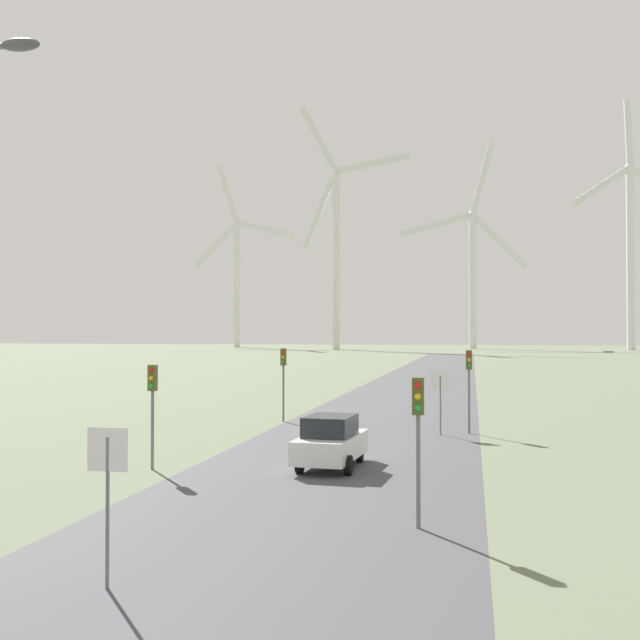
{
  "coord_description": "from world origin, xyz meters",
  "views": [
    {
      "loc": [
        4.67,
        -5.28,
        4.7
      ],
      "look_at": [
        0.0,
        17.68,
        5.11
      ],
      "focal_mm": 42.0,
      "sensor_mm": 36.0,
      "label": 1
    }
  ],
  "objects_px": {
    "car_approaching": "(331,442)",
    "stop_sign_far": "(440,391)",
    "wind_turbine_center": "(473,263)",
    "wind_turbine_right": "(631,239)",
    "traffic_light_post_near_right": "(418,418)",
    "traffic_light_post_near_left": "(152,393)",
    "wind_turbine_far_left": "(237,269)",
    "wind_turbine_left": "(336,238)",
    "traffic_light_post_mid_left": "(283,368)",
    "traffic_light_post_mid_right": "(469,372)",
    "stop_sign_near": "(108,476)"
  },
  "relations": [
    {
      "from": "wind_turbine_far_left",
      "to": "wind_turbine_center",
      "type": "bearing_deg",
      "value": -6.08
    },
    {
      "from": "car_approaching",
      "to": "wind_turbine_left",
      "type": "relative_size",
      "value": 0.06
    },
    {
      "from": "wind_turbine_left",
      "to": "stop_sign_far",
      "type": "bearing_deg",
      "value": -78.16
    },
    {
      "from": "car_approaching",
      "to": "wind_turbine_center",
      "type": "bearing_deg",
      "value": 88.56
    },
    {
      "from": "stop_sign_far",
      "to": "traffic_light_post_mid_right",
      "type": "distance_m",
      "value": 1.75
    },
    {
      "from": "wind_turbine_far_left",
      "to": "traffic_light_post_mid_left",
      "type": "bearing_deg",
      "value": -71.47
    },
    {
      "from": "traffic_light_post_near_right",
      "to": "car_approaching",
      "type": "xyz_separation_m",
      "value": [
        -3.57,
        7.58,
        -1.75
      ]
    },
    {
      "from": "stop_sign_far",
      "to": "wind_turbine_right",
      "type": "height_order",
      "value": "wind_turbine_right"
    },
    {
      "from": "stop_sign_far",
      "to": "wind_turbine_left",
      "type": "distance_m",
      "value": 180.54
    },
    {
      "from": "traffic_light_post_near_right",
      "to": "wind_turbine_center",
      "type": "relative_size",
      "value": 0.06
    },
    {
      "from": "stop_sign_far",
      "to": "traffic_light_post_near_right",
      "type": "bearing_deg",
      "value": -89.46
    },
    {
      "from": "wind_turbine_center",
      "to": "wind_turbine_far_left",
      "type": "bearing_deg",
      "value": 173.92
    },
    {
      "from": "traffic_light_post_near_left",
      "to": "traffic_light_post_near_right",
      "type": "relative_size",
      "value": 0.99
    },
    {
      "from": "stop_sign_near",
      "to": "traffic_light_post_near_right",
      "type": "distance_m",
      "value": 7.6
    },
    {
      "from": "wind_turbine_center",
      "to": "wind_turbine_right",
      "type": "height_order",
      "value": "wind_turbine_right"
    },
    {
      "from": "wind_turbine_far_left",
      "to": "wind_turbine_center",
      "type": "xyz_separation_m",
      "value": [
        76.7,
        -8.18,
        -0.16
      ]
    },
    {
      "from": "stop_sign_near",
      "to": "stop_sign_far",
      "type": "height_order",
      "value": "stop_sign_near"
    },
    {
      "from": "stop_sign_near",
      "to": "car_approaching",
      "type": "distance_m",
      "value": 13.14
    },
    {
      "from": "wind_turbine_center",
      "to": "wind_turbine_left",
      "type": "bearing_deg",
      "value": -152.42
    },
    {
      "from": "traffic_light_post_near_left",
      "to": "car_approaching",
      "type": "bearing_deg",
      "value": 14.78
    },
    {
      "from": "traffic_light_post_near_left",
      "to": "wind_turbine_right",
      "type": "xyz_separation_m",
      "value": [
        53.72,
        194.07,
        27.98
      ]
    },
    {
      "from": "traffic_light_post_mid_left",
      "to": "wind_turbine_center",
      "type": "height_order",
      "value": "wind_turbine_center"
    },
    {
      "from": "traffic_light_post_near_left",
      "to": "wind_turbine_right",
      "type": "distance_m",
      "value": 203.3
    },
    {
      "from": "traffic_light_post_near_right",
      "to": "traffic_light_post_mid_right",
      "type": "distance_m",
      "value": 17.65
    },
    {
      "from": "traffic_light_post_mid_left",
      "to": "car_approaching",
      "type": "distance_m",
      "value": 13.86
    },
    {
      "from": "traffic_light_post_mid_right",
      "to": "wind_turbine_right",
      "type": "height_order",
      "value": "wind_turbine_right"
    },
    {
      "from": "stop_sign_far",
      "to": "car_approaching",
      "type": "distance_m",
      "value": 9.87
    },
    {
      "from": "stop_sign_far",
      "to": "traffic_light_post_mid_right",
      "type": "bearing_deg",
      "value": 33.03
    },
    {
      "from": "traffic_light_post_mid_left",
      "to": "traffic_light_post_mid_right",
      "type": "distance_m",
      "value": 10.06
    },
    {
      "from": "car_approaching",
      "to": "stop_sign_far",
      "type": "bearing_deg",
      "value": 69.64
    },
    {
      "from": "car_approaching",
      "to": "traffic_light_post_mid_left",
      "type": "bearing_deg",
      "value": 111.26
    },
    {
      "from": "stop_sign_near",
      "to": "wind_turbine_far_left",
      "type": "height_order",
      "value": "wind_turbine_far_left"
    },
    {
      "from": "traffic_light_post_mid_left",
      "to": "car_approaching",
      "type": "xyz_separation_m",
      "value": [
        4.97,
        -12.79,
        -1.94
      ]
    },
    {
      "from": "wind_turbine_far_left",
      "to": "wind_turbine_right",
      "type": "height_order",
      "value": "wind_turbine_right"
    },
    {
      "from": "wind_turbine_left",
      "to": "wind_turbine_center",
      "type": "height_order",
      "value": "wind_turbine_left"
    },
    {
      "from": "traffic_light_post_mid_left",
      "to": "traffic_light_post_mid_right",
      "type": "xyz_separation_m",
      "value": [
        9.68,
        -2.75,
        0.01
      ]
    },
    {
      "from": "stop_sign_far",
      "to": "traffic_light_post_mid_right",
      "type": "relative_size",
      "value": 0.74
    },
    {
      "from": "traffic_light_post_mid_left",
      "to": "wind_turbine_left",
      "type": "height_order",
      "value": "wind_turbine_left"
    },
    {
      "from": "stop_sign_far",
      "to": "traffic_light_post_near_right",
      "type": "distance_m",
      "value": 16.79
    },
    {
      "from": "traffic_light_post_mid_left",
      "to": "wind_turbine_center",
      "type": "bearing_deg",
      "value": 86.97
    },
    {
      "from": "stop_sign_near",
      "to": "traffic_light_post_mid_left",
      "type": "height_order",
      "value": "traffic_light_post_mid_left"
    },
    {
      "from": "wind_turbine_far_left",
      "to": "wind_turbine_right",
      "type": "distance_m",
      "value": 120.95
    },
    {
      "from": "traffic_light_post_mid_left",
      "to": "wind_turbine_center",
      "type": "relative_size",
      "value": 0.06
    },
    {
      "from": "wind_turbine_far_left",
      "to": "wind_turbine_left",
      "type": "bearing_deg",
      "value": -36.18
    },
    {
      "from": "traffic_light_post_near_right",
      "to": "wind_turbine_far_left",
      "type": "xyz_separation_m",
      "value": [
        -75.17,
        219.18,
        23.35
      ]
    },
    {
      "from": "stop_sign_near",
      "to": "wind_turbine_left",
      "type": "height_order",
      "value": "wind_turbine_left"
    },
    {
      "from": "stop_sign_near",
      "to": "wind_turbine_left",
      "type": "bearing_deg",
      "value": 99.08
    },
    {
      "from": "stop_sign_far",
      "to": "traffic_light_post_near_left",
      "type": "height_order",
      "value": "traffic_light_post_near_left"
    },
    {
      "from": "wind_turbine_far_left",
      "to": "wind_turbine_left",
      "type": "height_order",
      "value": "wind_turbine_left"
    },
    {
      "from": "stop_sign_far",
      "to": "wind_turbine_far_left",
      "type": "height_order",
      "value": "wind_turbine_far_left"
    }
  ]
}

